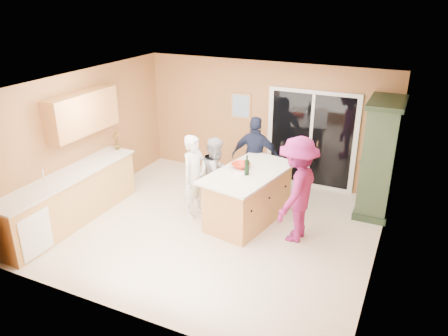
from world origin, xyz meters
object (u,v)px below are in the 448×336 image
at_px(green_hutch, 380,159).
at_px(woman_magenta, 297,190).
at_px(woman_grey, 216,174).
at_px(kitchen_island, 248,198).
at_px(woman_white, 195,177).
at_px(woman_navy, 256,158).

height_order(green_hutch, woman_magenta, green_hutch).
bearing_deg(woman_magenta, woman_grey, -97.68).
distance_m(kitchen_island, green_hutch, 2.55).
height_order(woman_white, woman_navy, woman_navy).
xyz_separation_m(green_hutch, woman_magenta, (-1.09, -1.62, -0.15)).
relative_size(green_hutch, woman_magenta, 1.20).
height_order(woman_navy, woman_magenta, woman_magenta).
xyz_separation_m(woman_white, woman_navy, (0.70, 1.26, 0.05)).
bearing_deg(green_hutch, woman_white, -151.65).
distance_m(woman_white, woman_navy, 1.44).
bearing_deg(woman_white, woman_magenta, -76.37).
bearing_deg(woman_grey, woman_navy, -35.37).
bearing_deg(green_hutch, woman_magenta, -123.96).
distance_m(green_hutch, woman_grey, 3.05).
bearing_deg(woman_grey, green_hutch, -73.64).
height_order(kitchen_island, green_hutch, green_hutch).
relative_size(woman_navy, woman_magenta, 0.92).
bearing_deg(woman_navy, woman_grey, 54.17).
bearing_deg(green_hutch, woman_grey, -155.93).
xyz_separation_m(kitchen_island, green_hutch, (2.04, 1.40, 0.60)).
relative_size(woman_white, woman_navy, 0.94).
bearing_deg(kitchen_island, green_hutch, 45.14).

